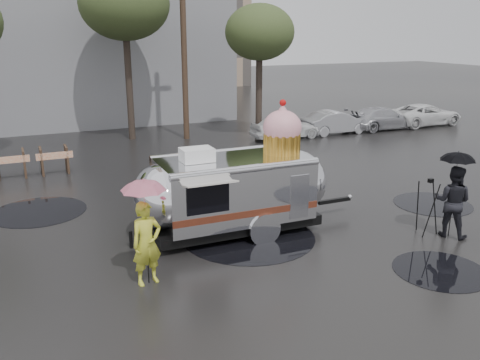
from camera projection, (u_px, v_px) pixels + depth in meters
name	position (u px, v px, depth m)	size (l,w,h in m)	color
ground	(273.00, 257.00, 12.10)	(120.00, 120.00, 0.00)	black
puddles	(246.00, 226.00, 14.02)	(13.83, 10.28, 0.01)	black
grey_building	(24.00, 7.00, 29.68)	(22.00, 12.00, 13.00)	slate
utility_pole	(184.00, 43.00, 24.01)	(1.60, 0.28, 9.00)	#473323
tree_mid	(124.00, 4.00, 23.42)	(4.20, 4.20, 8.03)	#382D26
tree_right	(260.00, 33.00, 24.38)	(3.36, 3.36, 6.42)	#382D26
barricade_row	(11.00, 164.00, 18.49)	(4.30, 0.80, 1.00)	#473323
parked_cars	(364.00, 118.00, 27.01)	(13.20, 1.90, 1.50)	silver
airstream_trailer	(236.00, 187.00, 13.35)	(6.59, 2.51, 3.54)	silver
person_left	(147.00, 243.00, 10.64)	(0.66, 0.44, 1.82)	gold
umbrella_pink	(144.00, 197.00, 10.35)	(1.15, 1.15, 2.33)	pink
person_right	(452.00, 201.00, 13.12)	(0.91, 0.51, 1.90)	black
umbrella_black	(457.00, 165.00, 12.85)	(1.08, 1.08, 2.29)	black
tripod	(428.00, 201.00, 13.26)	(0.58, 0.63, 1.54)	black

